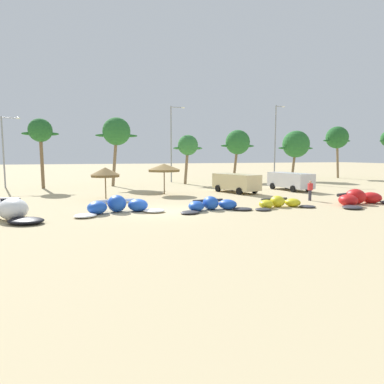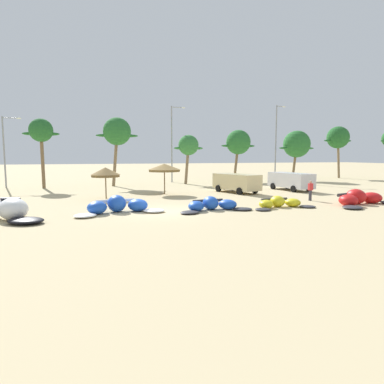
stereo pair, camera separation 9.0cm
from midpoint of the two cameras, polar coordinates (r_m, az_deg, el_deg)
name	(u,v)px [view 2 (the right image)]	position (r m, az deg, el deg)	size (l,w,h in m)	color
ground_plane	(163,212)	(22.04, -4.87, -3.34)	(260.00, 260.00, 0.00)	#C6B284
kite_left	(118,206)	(22.06, -12.41, -2.35)	(5.94, 3.08, 1.10)	white
kite_left_of_center	(212,205)	(22.53, 3.57, -2.23)	(5.35, 2.58, 0.91)	#333338
kite_center	(280,203)	(24.47, 14.80, -1.84)	(5.02, 2.37, 0.80)	#333338
kite_right_of_center	(360,199)	(28.03, 26.81, -1.03)	(6.38, 3.78, 1.14)	#333338
beach_umbrella_near_van	(105,172)	(29.20, -14.45, 3.29)	(2.46, 2.46, 2.67)	brown
beach_umbrella_middle	(164,168)	(31.66, -4.65, 4.15)	(3.07, 3.07, 2.89)	brown
parked_van	(290,180)	(36.82, 16.40, 1.99)	(2.61, 5.54, 1.84)	silver
parked_car_second	(236,182)	(33.42, 7.52, 1.78)	(3.42, 5.50, 1.84)	beige
person_near_kites	(310,191)	(28.86, 19.61, 0.23)	(0.36, 0.24, 1.62)	#383842
palm_left	(41,132)	(40.77, -24.29, 9.35)	(3.83, 2.55, 7.70)	brown
palm_left_of_gap	(117,132)	(41.17, -12.59, 9.93)	(4.91, 3.28, 8.14)	#7F6647
palm_center_left	(188,146)	(43.24, -0.55, 7.86)	(3.90, 2.60, 6.29)	#7F6647
palm_center_right	(238,143)	(48.29, 7.95, 8.34)	(5.19, 3.46, 7.27)	brown
palm_right_of_gap	(297,144)	(52.17, 17.47, 7.75)	(5.92, 3.95, 7.31)	brown
palm_right	(338,138)	(59.40, 23.67, 8.45)	(5.29, 3.53, 8.32)	#7F6647
lamppost_west	(6,147)	(44.05, -29.11, 6.68)	(2.08, 0.24, 8.08)	gray
lamppost_west_center	(173,140)	(46.14, -3.23, 8.80)	(2.04, 0.24, 10.31)	gray
lamppost_east_center	(276,140)	(48.96, 14.25, 8.59)	(1.49, 0.24, 10.62)	gray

